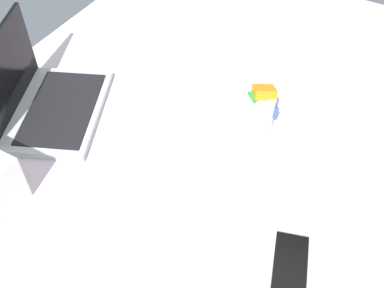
{
  "coord_description": "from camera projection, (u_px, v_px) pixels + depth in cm",
  "views": [
    {
      "loc": [
        -70.7,
        -32.72,
        103.58
      ],
      "look_at": [
        -5.96,
        3.26,
        24.0
      ],
      "focal_mm": 43.31,
      "sensor_mm": 36.0,
      "label": 1
    }
  ],
  "objects": [
    {
      "name": "bed_mattress",
      "position": [
        214.0,
        173.0,
        1.22
      ],
      "size": [
        180.0,
        140.0,
        18.0
      ],
      "primitive_type": "cube",
      "color": "silver",
      "rests_on": "ground"
    },
    {
      "name": "laptop",
      "position": [
        43.0,
        100.0,
        1.22
      ],
      "size": [
        39.42,
        34.22,
        23.0
      ],
      "rotation": [
        0.0,
        0.0,
        0.41
      ],
      "color": "#B7BABC",
      "rests_on": "bed_mattress"
    },
    {
      "name": "snack_cup",
      "position": [
        257.0,
        111.0,
        1.16
      ],
      "size": [
        9.43,
        9.8,
        13.73
      ],
      "color": "silver",
      "rests_on": "bed_mattress"
    },
    {
      "name": "cell_phone",
      "position": [
        290.0,
        265.0,
        0.94
      ],
      "size": [
        15.36,
        10.51,
        0.8
      ],
      "primitive_type": "cube",
      "rotation": [
        0.0,
        0.0,
        5.0
      ],
      "color": "black",
      "rests_on": "bed_mattress"
    }
  ]
}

